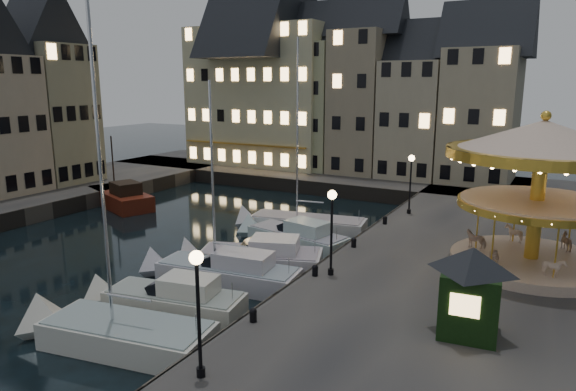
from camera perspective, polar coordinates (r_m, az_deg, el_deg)
The scene contains 30 objects.
ground at distance 28.34m, azimuth -9.73°, elevation -9.21°, with size 160.00×160.00×0.00m, color black.
quay_east at distance 28.32m, azimuth 21.87°, elevation -8.57°, with size 16.00×56.00×1.30m, color #474442.
quay_north at distance 55.23m, azimuth 1.81°, elevation 2.32°, with size 44.00×12.00×1.30m, color #474442.
quaywall_e at distance 30.14m, azimuth 6.56°, elevation -6.46°, with size 0.15×44.00×1.30m, color #47423A.
quaywall_n at distance 49.09m, azimuth 0.71°, elevation 1.04°, with size 48.00×0.15×1.30m, color #47423A.
quaywall_w at distance 42.42m, azimuth -27.46°, elevation -2.23°, with size 0.15×44.00×1.30m, color #47423A.
streetlamp_a at distance 16.16m, azimuth -9.99°, elevation -10.94°, with size 0.44×0.44×4.17m.
streetlamp_b at distance 24.30m, azimuth 4.88°, elevation -2.77°, with size 0.44×0.44×4.17m.
streetlamp_c at distance 36.77m, azimuth 13.48°, elevation 2.16°, with size 0.44×0.44×4.17m.
bollard_a at distance 20.42m, azimuth -3.89°, elevation -13.03°, with size 0.30×0.30×0.57m.
bollard_b at distance 24.85m, azimuth 3.02°, elevation -8.25°, with size 0.30×0.30×0.57m.
bollard_c at distance 29.19m, azimuth 7.32°, elevation -5.14°, with size 0.30×0.30×0.57m.
bollard_d at distance 34.17m, azimuth 10.72°, elevation -2.64°, with size 0.30×0.30×0.57m.
townhouse_na at distance 62.12m, azimuth -6.92°, elevation 9.98°, with size 5.50×8.00×12.80m.
townhouse_nb at distance 59.10m, azimuth -2.56°, elevation 10.42°, with size 6.16×8.00×13.80m.
townhouse_nc at distance 56.18m, azimuth 2.81°, elevation 10.82°, with size 6.82×8.00×14.80m.
townhouse_nd at distance 53.89m, azimuth 8.42°, elevation 11.17°, with size 5.50×8.00×15.80m.
townhouse_ne at distance 52.29m, azimuth 14.04°, elevation 9.25°, with size 6.16×8.00×12.80m.
townhouse_nf at distance 51.04m, azimuth 20.72°, elevation 9.32°, with size 6.82×8.00×13.80m.
townhouse_wc at distance 52.99m, azimuth -25.17°, elevation 9.25°, with size 8.80×5.50×14.20m.
hotel_corner at distance 59.04m, azimuth -2.53°, elevation 11.88°, with size 17.60×9.00×16.80m.
motorboat_a at distance 22.34m, azimuth -18.58°, elevation -14.38°, with size 8.00×3.82×13.26m.
motorboat_b at distance 24.48m, azimuth -13.32°, elevation -11.35°, with size 7.49×3.33×2.15m.
motorboat_c at distance 27.29m, azimuth -7.42°, elevation -8.47°, with size 8.66×3.19×11.45m.
motorboat_d at distance 29.21m, azimuth -3.85°, elevation -7.04°, with size 7.86×4.97×2.15m.
motorboat_e at distance 33.02m, azimuth 0.50°, elevation -4.69°, with size 7.87×3.71×2.15m.
motorboat_f at distance 36.38m, azimuth 1.34°, elevation -3.25°, with size 9.17×3.77×12.12m.
red_fishing_boat at distance 46.07m, azimuth -18.11°, elevation -0.28°, with size 8.52×5.60×6.12m.
carousel at distance 27.62m, azimuth 26.29°, elevation 2.94°, with size 8.89×8.89×7.78m.
ticket_kiosk at distance 19.85m, azimuth 19.73°, elevation -8.42°, with size 3.24×3.24×3.79m.
Camera 1 is at (16.64, -20.46, 10.39)m, focal length 32.00 mm.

